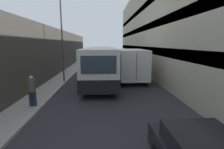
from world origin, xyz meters
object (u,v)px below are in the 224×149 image
Objects in this scene: box_truck at (130,63)px; street_lamp at (61,21)px; bus at (100,64)px; pedestrian at (32,90)px.

street_lamp is (-6.21, -1.41, 3.81)m from box_truck.
bus is at bearing -150.47° from box_truck.
bus reaches higher than pedestrian.
pedestrian is at bearing -92.03° from street_lamp.
bus is at bearing -3.66° from street_lamp.
box_truck is 10.22m from pedestrian.
box_truck is (2.87, 1.63, -0.07)m from bus.
box_truck is 1.03× the size of street_lamp.
bus is at bearing 60.48° from pedestrian.
bus is 1.33× the size of box_truck.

